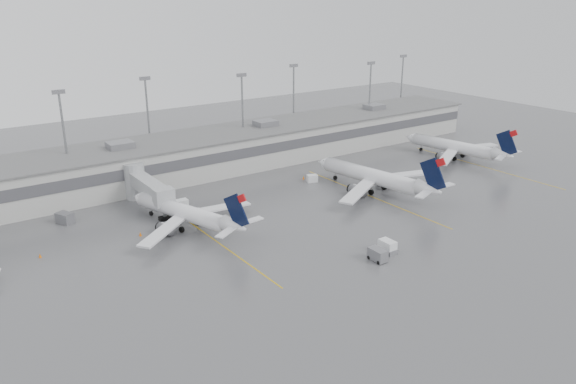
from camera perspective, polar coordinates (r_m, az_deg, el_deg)
ground at (r=84.50m, az=10.92°, el=-7.33°), size 260.00×260.00×0.00m
terminal at (r=127.07m, az=-7.96°, el=4.05°), size 152.00×17.00×9.45m
light_masts at (r=130.29m, az=-9.31°, el=7.93°), size 142.40×8.00×20.60m
jet_bridge_right at (r=108.54m, az=-14.53°, el=0.74°), size 4.00×17.20×7.00m
stand_markings at (r=100.88m, az=1.16°, el=-2.40°), size 105.25×40.00×0.01m
jet_mid_left at (r=96.07m, az=-10.20°, el=-2.09°), size 23.53×26.81×8.96m
jet_mid_right at (r=113.24m, az=8.95°, el=1.53°), size 27.44×30.99×10.08m
jet_far_right at (r=140.82m, az=16.86°, el=4.40°), size 25.63×28.95×9.41m
baggage_tug at (r=87.99m, az=10.05°, el=-5.59°), size 2.01×3.08×1.97m
baggage_cart at (r=85.07m, az=9.09°, el=-6.29°), size 1.68×2.92×1.88m
gse_uld_b at (r=105.95m, az=-10.77°, el=-1.19°), size 2.38×1.66×1.63m
gse_uld_c at (r=118.69m, az=2.47°, el=1.39°), size 2.50×2.06×1.52m
gse_loader at (r=104.71m, az=-21.72°, el=-2.47°), size 2.93×3.48×1.86m
cone_a at (r=93.06m, az=-23.89°, el=-5.93°), size 0.42×0.42×0.66m
cone_b at (r=95.59m, az=-14.78°, el=-4.14°), size 0.45×0.45×0.72m
cone_c at (r=120.41m, az=1.58°, el=1.48°), size 0.46×0.46×0.74m
cone_d at (r=143.86m, az=15.59°, el=3.77°), size 0.46×0.46×0.74m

